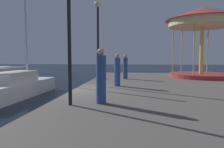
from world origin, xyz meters
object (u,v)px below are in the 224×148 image
object	(u,v)px
person_mid_promenade	(101,78)
carousel	(202,25)
lamp_post_near_edge	(69,20)
sailboat_white	(15,87)
motorboat_navy	(8,77)
lamp_post_mid_promenade	(98,29)
bollard_north	(100,76)
person_far_corner	(125,67)
person_near_carousel	(117,71)

from	to	relation	value
person_mid_promenade	carousel	bearing A→B (deg)	57.44
carousel	lamp_post_near_edge	xyz separation A→B (m)	(-7.37, -10.38, -1.35)
sailboat_white	lamp_post_near_edge	distance (m)	7.60
motorboat_navy	lamp_post_near_edge	xyz separation A→B (m)	(9.24, -10.77, 3.00)
carousel	lamp_post_mid_promenade	world-z (taller)	carousel
person_mid_promenade	bollard_north	bearing A→B (deg)	99.92
sailboat_white	lamp_post_mid_promenade	bearing A→B (deg)	-4.88
carousel	person_far_corner	size ratio (longest dim) A/B	3.19
sailboat_white	carousel	xyz separation A→B (m)	(12.34, 5.45, 4.32)
motorboat_navy	sailboat_white	bearing A→B (deg)	-53.86
person_near_carousel	person_far_corner	world-z (taller)	person_far_corner
sailboat_white	lamp_post_near_edge	size ratio (longest dim) A/B	1.72
person_far_corner	carousel	bearing A→B (deg)	17.39
lamp_post_near_edge	bollard_north	size ratio (longest dim) A/B	10.04
sailboat_white	person_mid_promenade	size ratio (longest dim) A/B	3.68
lamp_post_mid_promenade	bollard_north	size ratio (longest dim) A/B	11.44
lamp_post_mid_promenade	bollard_north	distance (m)	4.70
motorboat_navy	lamp_post_mid_promenade	size ratio (longest dim) A/B	0.98
lamp_post_mid_promenade	person_far_corner	bearing A→B (deg)	72.02
sailboat_white	person_near_carousel	xyz separation A→B (m)	(6.14, -0.29, 1.03)
motorboat_navy	person_far_corner	size ratio (longest dim) A/B	2.52
sailboat_white	person_far_corner	xyz separation A→B (m)	(6.41, 3.59, 1.03)
lamp_post_mid_promenade	person_near_carousel	world-z (taller)	lamp_post_mid_promenade
lamp_post_near_edge	motorboat_navy	bearing A→B (deg)	130.61
carousel	person_near_carousel	distance (m)	9.07
person_far_corner	lamp_post_mid_promenade	bearing A→B (deg)	-107.98
motorboat_navy	person_mid_promenade	bearing A→B (deg)	-45.57
bollard_north	person_mid_promenade	distance (m)	7.94
carousel	lamp_post_near_edge	distance (m)	12.80
carousel	bollard_north	bearing A→B (deg)	-164.02
sailboat_white	bollard_north	distance (m)	5.62
bollard_north	person_mid_promenade	size ratio (longest dim) A/B	0.21
motorboat_navy	bollard_north	distance (m)	9.24
lamp_post_mid_promenade	person_mid_promenade	size ratio (longest dim) A/B	2.44
motorboat_navy	lamp_post_near_edge	size ratio (longest dim) A/B	1.12
lamp_post_near_edge	lamp_post_mid_promenade	xyz separation A→B (m)	(0.14, 4.49, 0.33)
person_mid_promenade	person_far_corner	bearing A→B (deg)	86.73
bollard_north	person_mid_promenade	world-z (taller)	person_mid_promenade
motorboat_navy	lamp_post_mid_promenade	world-z (taller)	lamp_post_mid_promenade
lamp_post_near_edge	person_near_carousel	bearing A→B (deg)	75.84
carousel	person_far_corner	distance (m)	7.03
bollard_north	person_mid_promenade	xyz separation A→B (m)	(1.36, -7.80, 0.68)
carousel	lamp_post_near_edge	bearing A→B (deg)	-125.40
carousel	person_mid_promenade	world-z (taller)	carousel
person_mid_promenade	person_near_carousel	bearing A→B (deg)	87.41
person_mid_promenade	person_near_carousel	size ratio (longest dim) A/B	1.05
bollard_north	lamp_post_near_edge	bearing A→B (deg)	-87.28
person_mid_promenade	sailboat_white	bearing A→B (deg)	142.44
carousel	sailboat_white	bearing A→B (deg)	-156.18
sailboat_white	carousel	bearing A→B (deg)	23.82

